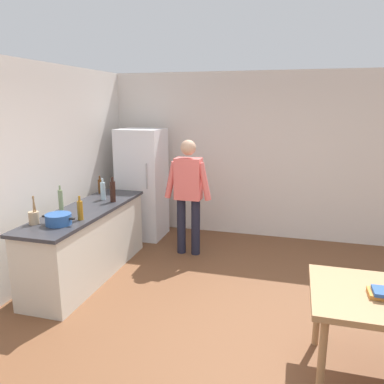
{
  "coord_description": "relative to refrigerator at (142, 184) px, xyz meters",
  "views": [
    {
      "loc": [
        0.52,
        -3.26,
        2.2
      ],
      "look_at": [
        -0.77,
        1.41,
        1.06
      ],
      "focal_mm": 35.29,
      "sensor_mm": 36.0,
      "label": 1
    }
  ],
  "objects": [
    {
      "name": "utensil_jar",
      "position": [
        -0.32,
        -2.3,
        0.08
      ],
      "size": [
        0.11,
        0.11,
        0.32
      ],
      "color": "tan",
      "rests_on": "kitchen_counter"
    },
    {
      "name": "refrigerator",
      "position": [
        0.0,
        0.0,
        0.0
      ],
      "size": [
        0.7,
        0.67,
        1.8
      ],
      "color": "white",
      "rests_on": "ground_plane"
    },
    {
      "name": "bottle_oil_amber",
      "position": [
        0.09,
        -2.03,
        0.12
      ],
      "size": [
        0.06,
        0.06,
        0.28
      ],
      "color": "#996619",
      "rests_on": "kitchen_counter"
    },
    {
      "name": "bottle_beer_brown",
      "position": [
        -0.34,
        -0.78,
        0.11
      ],
      "size": [
        0.06,
        0.06,
        0.26
      ],
      "color": "#5B3314",
      "rests_on": "kitchen_counter"
    },
    {
      "name": "person",
      "position": [
        0.95,
        -0.55,
        0.08
      ],
      "size": [
        0.7,
        0.22,
        1.7
      ],
      "color": "#1E1E2D",
      "rests_on": "ground_plane"
    },
    {
      "name": "cooking_pot",
      "position": [
        -0.05,
        -2.24,
        0.06
      ],
      "size": [
        0.4,
        0.28,
        0.12
      ],
      "color": "#285193",
      "rests_on": "kitchen_counter"
    },
    {
      "name": "ground_plane",
      "position": [
        1.9,
        -2.4,
        -0.9
      ],
      "size": [
        14.0,
        14.0,
        0.0
      ],
      "primitive_type": "plane",
      "color": "brown"
    },
    {
      "name": "kitchen_counter",
      "position": [
        -0.1,
        -1.6,
        -0.45
      ],
      "size": [
        0.64,
        2.2,
        0.9
      ],
      "color": "beige",
      "rests_on": "ground_plane"
    },
    {
      "name": "bottle_wine_dark",
      "position": [
        0.07,
        -1.19,
        0.15
      ],
      "size": [
        0.08,
        0.08,
        0.34
      ],
      "color": "black",
      "rests_on": "kitchen_counter"
    },
    {
      "name": "bottle_water_clear",
      "position": [
        -0.11,
        -1.12,
        0.13
      ],
      "size": [
        0.07,
        0.07,
        0.3
      ],
      "color": "silver",
      "rests_on": "kitchen_counter"
    },
    {
      "name": "wall_back",
      "position": [
        1.9,
        0.6,
        0.45
      ],
      "size": [
        6.4,
        0.12,
        2.7
      ],
      "primitive_type": "cube",
      "color": "silver",
      "rests_on": "ground_plane"
    },
    {
      "name": "bottle_vinegar_tall",
      "position": [
        -0.35,
        -1.75,
        0.14
      ],
      "size": [
        0.06,
        0.06,
        0.32
      ],
      "color": "gray",
      "rests_on": "kitchen_counter"
    },
    {
      "name": "wall_left",
      "position": [
        -0.7,
        -2.2,
        0.45
      ],
      "size": [
        0.12,
        5.6,
        2.7
      ],
      "primitive_type": "cube",
      "color": "silver",
      "rests_on": "ground_plane"
    }
  ]
}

